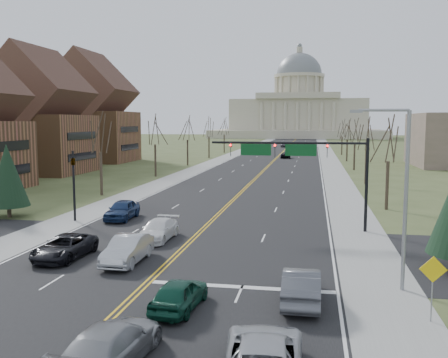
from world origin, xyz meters
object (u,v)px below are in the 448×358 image
at_px(warn_sign, 433,276).
at_px(car_nb_outer_lead, 302,285).
at_px(car_sb_inner_second, 158,230).
at_px(signal_mast, 300,156).
at_px(street_light, 401,187).
at_px(car_sb_outer_lead, 64,247).
at_px(signal_left, 74,178).
at_px(car_nb_inner_second, 111,344).
at_px(car_far_sb, 284,145).
at_px(car_sb_outer_second, 122,210).
at_px(car_far_nb, 285,155).
at_px(car_nb_outer_second, 263,357).
at_px(car_sb_inner_lead, 128,249).
at_px(car_nb_inner_lead, 179,294).

xyz_separation_m(warn_sign, car_nb_outer_lead, (-5.45, 1.38, -1.19)).
bearing_deg(car_sb_inner_second, signal_mast, 30.49).
relative_size(street_light, car_nb_outer_lead, 1.83).
bearing_deg(car_sb_outer_lead, signal_mast, 40.66).
height_order(signal_left, car_sb_inner_second, signal_left).
relative_size(car_nb_inner_second, car_far_sb, 1.30).
relative_size(car_sb_outer_second, car_far_nb, 1.00).
xyz_separation_m(signal_left, street_light, (24.24, -13.50, 1.51)).
height_order(car_sb_inner_second, car_sb_outer_second, car_sb_outer_second).
relative_size(car_nb_outer_second, car_sb_outer_lead, 1.11).
bearing_deg(car_nb_inner_second, car_nb_outer_lead, -127.28).
height_order(car_nb_outer_lead, car_sb_inner_second, car_nb_outer_lead).
height_order(signal_mast, car_far_sb, signal_mast).
bearing_deg(car_far_sb, car_far_nb, -83.35).
bearing_deg(car_nb_outer_lead, signal_mast, -87.91).
relative_size(car_nb_outer_second, car_far_nb, 1.16).
bearing_deg(car_sb_outer_lead, car_far_nb, 86.83).
relative_size(signal_mast, car_far_sb, 2.92).
xyz_separation_m(street_light, car_far_sb, (-14.05, 140.57, -4.51)).
bearing_deg(car_far_nb, car_nb_outer_lead, 90.47).
height_order(car_sb_inner_lead, car_sb_outer_lead, car_sb_inner_lead).
bearing_deg(car_sb_outer_second, car_sb_inner_second, -52.73).
relative_size(car_nb_inner_second, car_sb_outer_second, 1.10).
bearing_deg(car_sb_inner_lead, car_sb_outer_lead, 177.15).
distance_m(car_nb_outer_lead, car_sb_inner_lead, 11.52).
height_order(signal_left, car_nb_inner_second, signal_left).
xyz_separation_m(car_nb_outer_lead, car_sb_inner_lead, (-10.45, 4.84, -0.00)).
relative_size(car_nb_inner_lead, car_sb_outer_lead, 0.82).
relative_size(car_nb_inner_second, car_sb_outer_lead, 1.05).
bearing_deg(street_light, car_far_nb, 96.70).
bearing_deg(car_nb_inner_lead, car_nb_inner_second, 85.41).
bearing_deg(car_nb_inner_lead, warn_sign, -172.32).
bearing_deg(street_light, car_nb_inner_lead, -155.94).
bearing_deg(car_sb_inner_lead, car_nb_outer_lead, -24.62).
relative_size(car_sb_inner_second, car_far_sb, 1.19).
distance_m(car_nb_inner_lead, car_sb_inner_second, 13.63).
distance_m(signal_mast, car_sb_outer_second, 16.05).
height_order(car_nb_outer_second, car_nb_inner_second, car_nb_outer_second).
relative_size(signal_mast, car_far_nb, 2.47).
distance_m(signal_mast, car_far_sb, 127.47).
bearing_deg(car_sb_outer_lead, car_nb_outer_second, -40.10).
distance_m(car_nb_outer_second, car_nb_inner_second, 5.28).
bearing_deg(car_far_sb, warn_sign, -81.38).
bearing_deg(warn_sign, car_sb_inner_second, 142.55).
distance_m(car_nb_inner_second, car_sb_inner_second, 18.62).
bearing_deg(street_light, signal_left, 150.88).
bearing_deg(car_nb_outer_lead, car_far_sb, -86.33).
bearing_deg(warn_sign, signal_mast, 109.07).
height_order(car_nb_outer_lead, car_sb_outer_second, car_sb_outer_second).
relative_size(signal_mast, car_nb_inner_lead, 2.88).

